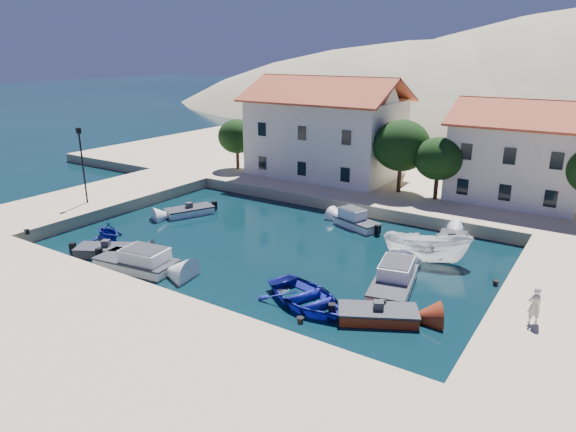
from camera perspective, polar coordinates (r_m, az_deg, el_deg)
The scene contains 20 objects.
ground at distance 28.89m, azimuth -13.31°, elevation -9.62°, with size 400.00×400.00×0.00m, color black.
quay_south at distance 25.52m, azimuth -23.37°, elevation -13.36°, with size 52.00×12.00×1.00m, color #D1B38F.
quay_west at distance 48.52m, azimuth -20.47°, elevation 1.69°, with size 8.00×20.00×1.00m, color #D1B38F.
quay_north at distance 59.17m, azimuth 15.71°, elevation 4.94°, with size 80.00×36.00×1.00m, color #D1B38F.
building_left at distance 52.22m, azimuth 4.22°, elevation 9.97°, with size 14.70×9.45×9.70m.
building_mid at distance 47.42m, azimuth 24.31°, elevation 6.76°, with size 10.50×8.40×8.30m.
trees at distance 45.85m, azimuth 14.22°, elevation 6.97°, with size 37.30×5.30×6.45m.
lamppost at distance 45.25m, azimuth -21.92°, elevation 5.97°, with size 0.35×0.25×6.22m.
bollards at distance 29.23m, azimuth -4.14°, elevation -6.31°, with size 29.36×9.56×0.30m.
motorboat_grey_sw at distance 36.63m, azimuth -19.50°, elevation -3.66°, with size 4.31×3.50×1.25m.
cabin_cruiser_south at distance 33.82m, azimuth -16.50°, elevation -4.81°, with size 5.56×2.96×1.60m.
rowboat_south at distance 28.26m, azimuth 2.03°, elevation -9.76°, with size 3.95×5.53×1.15m, color navy.
motorboat_red_se at distance 26.99m, azimuth 9.97°, elevation -10.76°, with size 4.39×3.48×1.25m.
cabin_cruiser_east at distance 30.32m, azimuth 11.64°, elevation -7.13°, with size 3.16×5.60×1.60m.
boat_east at distance 34.72m, azimuth 15.05°, elevation -4.93°, with size 2.10×5.58×2.15m, color white.
motorboat_white_ne at distance 37.77m, azimuth 17.66°, elevation -2.82°, with size 2.43×4.15×1.25m.
rowboat_west at distance 39.81m, azimuth -19.26°, elevation -2.37°, with size 2.33×2.69×1.42m, color navy.
motorboat_white_west at distance 43.71m, azimuth -10.90°, elevation 0.53°, with size 3.23×4.29×1.25m.
cabin_cruiser_north at distance 40.12m, azimuth 7.65°, elevation -0.61°, with size 4.10×2.78×1.60m.
pedestrian at distance 26.59m, azimuth 25.71°, elevation -8.93°, with size 0.66×0.44×1.82m, color beige.
Camera 1 is at (19.13, -17.21, 13.13)m, focal length 32.00 mm.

